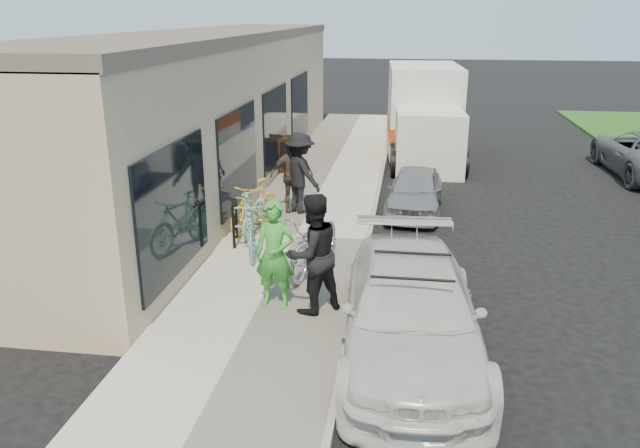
{
  "coord_description": "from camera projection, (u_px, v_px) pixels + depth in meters",
  "views": [
    {
      "loc": [
        0.32,
        -9.4,
        4.71
      ],
      "look_at": [
        -1.21,
        1.24,
        1.05
      ],
      "focal_mm": 35.0,
      "sensor_mm": 36.0,
      "label": 1
    }
  ],
  "objects": [
    {
      "name": "moving_truck",
      "position": [
        424.0,
        117.0,
        21.08
      ],
      "size": [
        2.65,
        6.26,
        3.01
      ],
      "rotation": [
        0.0,
        0.0,
        0.06
      ],
      "color": "silver",
      "rests_on": "ground"
    },
    {
      "name": "cruiser_bike_c",
      "position": [
        255.0,
        205.0,
        13.68
      ],
      "size": [
        1.11,
        1.87,
        1.08
      ],
      "primitive_type": "imported",
      "rotation": [
        0.0,
        0.0,
        -0.36
      ],
      "color": "yellow",
      "rests_on": "sidewalk"
    },
    {
      "name": "tandem_bike",
      "position": [
        315.0,
        241.0,
        11.49
      ],
      "size": [
        1.2,
        2.26,
        1.13
      ],
      "primitive_type": "imported",
      "rotation": [
        0.0,
        0.0,
        -0.22
      ],
      "color": "silver",
      "rests_on": "sidewalk"
    },
    {
      "name": "sedan_white",
      "position": [
        410.0,
        311.0,
        8.83
      ],
      "size": [
        2.25,
        4.91,
        1.43
      ],
      "rotation": [
        0.0,
        0.0,
        0.06
      ],
      "color": "silver",
      "rests_on": "ground"
    },
    {
      "name": "bystander_a",
      "position": [
        300.0,
        173.0,
        14.71
      ],
      "size": [
        1.41,
        1.34,
        1.92
      ],
      "primitive_type": "imported",
      "rotation": [
        0.0,
        0.0,
        2.46
      ],
      "color": "black",
      "rests_on": "sidewalk"
    },
    {
      "name": "bike_rack",
      "position": [
        235.0,
        218.0,
        12.81
      ],
      "size": [
        0.17,
        0.63,
        0.9
      ],
      "rotation": [
        0.0,
        0.0,
        0.19
      ],
      "color": "black",
      "rests_on": "sidewalk"
    },
    {
      "name": "sidewalk",
      "position": [
        296.0,
        239.0,
        13.43
      ],
      "size": [
        3.0,
        34.0,
        0.15
      ],
      "primitive_type": "cube",
      "color": "beige",
      "rests_on": "ground"
    },
    {
      "name": "curb",
      "position": [
        367.0,
        243.0,
        13.22
      ],
      "size": [
        0.12,
        34.0,
        0.13
      ],
      "primitive_type": "cube",
      "color": "#9D9890",
      "rests_on": "ground"
    },
    {
      "name": "man_standing",
      "position": [
        313.0,
        254.0,
        9.76
      ],
      "size": [
        1.2,
        1.18,
        1.95
      ],
      "primitive_type": "imported",
      "rotation": [
        0.0,
        0.0,
        3.87
      ],
      "color": "black",
      "rests_on": "sidewalk"
    },
    {
      "name": "cruiser_bike_a",
      "position": [
        248.0,
        225.0,
        12.31
      ],
      "size": [
        1.09,
        1.98,
        1.15
      ],
      "primitive_type": "imported",
      "rotation": [
        0.0,
        0.0,
        0.31
      ],
      "color": "#7EBBA9",
      "rests_on": "sidewalk"
    },
    {
      "name": "ground",
      "position": [
        381.0,
        311.0,
        10.37
      ],
      "size": [
        120.0,
        120.0,
        0.0
      ],
      "primitive_type": "plane",
      "color": "black",
      "rests_on": "ground"
    },
    {
      "name": "cruiser_bike_b",
      "position": [
        257.0,
        212.0,
        13.53
      ],
      "size": [
        0.72,
        1.76,
        0.9
      ],
      "primitive_type": "imported",
      "rotation": [
        0.0,
        0.0,
        -0.07
      ],
      "color": "#7EBBA9",
      "rests_on": "sidewalk"
    },
    {
      "name": "bystander_b",
      "position": [
        292.0,
        175.0,
        14.83
      ],
      "size": [
        1.12,
        0.76,
        1.76
      ],
      "primitive_type": "imported",
      "rotation": [
        0.0,
        0.0,
        0.35
      ],
      "color": "brown",
      "rests_on": "sidewalk"
    },
    {
      "name": "sandwich_board",
      "position": [
        288.0,
        154.0,
        18.55
      ],
      "size": [
        0.82,
        0.83,
        1.07
      ],
      "rotation": [
        0.0,
        0.0,
        0.31
      ],
      "color": "#33200E",
      "rests_on": "sidewalk"
    },
    {
      "name": "woman_rider",
      "position": [
        275.0,
        255.0,
        9.94
      ],
      "size": [
        0.7,
        0.5,
        1.79
      ],
      "primitive_type": "imported",
      "rotation": [
        0.0,
        0.0,
        -0.11
      ],
      "color": "green",
      "rests_on": "sidewalk"
    },
    {
      "name": "storefront",
      "position": [
        215.0,
        107.0,
        17.88
      ],
      "size": [
        3.6,
        20.0,
        4.22
      ],
      "color": "#C6AE8A",
      "rests_on": "ground"
    },
    {
      "name": "sedan_silver",
      "position": [
        415.0,
        191.0,
        15.3
      ],
      "size": [
        1.53,
        3.31,
        1.1
      ],
      "primitive_type": "imported",
      "rotation": [
        0.0,
        0.0,
        -0.07
      ],
      "color": "#949498",
      "rests_on": "ground"
    }
  ]
}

